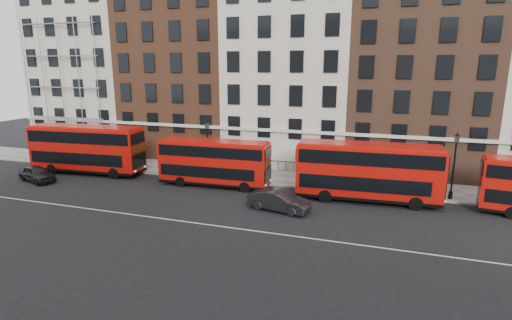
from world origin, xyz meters
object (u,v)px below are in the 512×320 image
(bus_a, at_px, (86,148))
(bus_b, at_px, (214,162))
(car_rear, at_px, (37,174))
(car_front, at_px, (279,201))
(bus_c, at_px, (367,171))

(bus_a, height_order, bus_b, bus_a)
(bus_a, relative_size, car_rear, 2.71)
(car_rear, xyz_separation_m, car_front, (23.25, -0.36, 0.04))
(bus_c, xyz_separation_m, car_front, (-6.02, -4.17, -1.71))
(bus_a, height_order, car_rear, bus_a)
(bus_b, distance_m, car_rear, 16.69)
(bus_a, bearing_deg, car_front, -15.79)
(bus_a, bearing_deg, bus_c, -4.42)
(bus_b, relative_size, car_front, 2.14)
(bus_a, relative_size, bus_b, 1.16)
(bus_a, height_order, car_front, bus_a)
(car_front, bearing_deg, bus_c, -45.17)
(bus_c, distance_m, car_front, 7.51)
(car_rear, distance_m, car_front, 23.25)
(bus_a, xyz_separation_m, car_rear, (-2.53, -3.81, -1.83))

